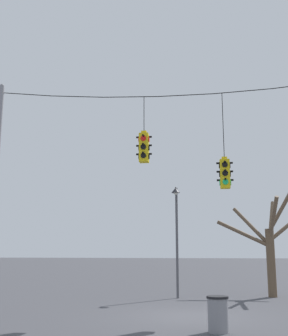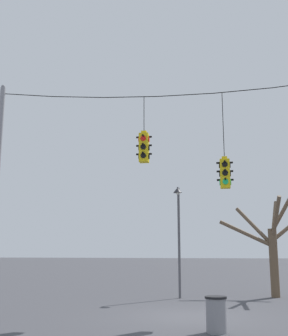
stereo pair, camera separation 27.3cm
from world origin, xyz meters
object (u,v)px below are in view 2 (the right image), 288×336
traffic_light_near_right_pole (144,147)px  traffic_light_over_intersection (225,173)px  street_lamp (178,221)px  bare_tree (272,242)px  trash_bin (216,314)px

traffic_light_near_right_pole → traffic_light_over_intersection: 3.08m
traffic_light_near_right_pole → street_lamp: 5.95m
street_lamp → bare_tree: (4.45, 1.27, -1.01)m
traffic_light_near_right_pole → traffic_light_over_intersection: (2.89, -0.00, -1.04)m
traffic_light_near_right_pole → bare_tree: 9.14m
traffic_light_near_right_pole → trash_bin: traffic_light_near_right_pole is taller
traffic_light_over_intersection → bare_tree: bearing=70.5°
bare_tree → trash_bin: 9.92m
traffic_light_over_intersection → bare_tree: 7.46m
street_lamp → traffic_light_over_intersection: bearing=-68.9°
traffic_light_over_intersection → trash_bin: size_ratio=3.66×
traffic_light_over_intersection → trash_bin: 5.14m
traffic_light_near_right_pole → trash_bin: bearing=-46.8°
street_lamp → traffic_light_near_right_pole: bearing=-98.5°
traffic_light_near_right_pole → trash_bin: size_ratio=2.61×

